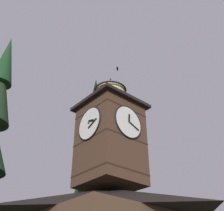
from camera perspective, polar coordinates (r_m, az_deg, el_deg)
name	(u,v)px	position (r m, az deg, el deg)	size (l,w,h in m)	color
clock_tower	(110,135)	(22.04, -0.35, -5.71)	(4.59, 4.59, 9.32)	#4C3323
pine_tree_behind	(92,201)	(24.72, -4.01, -18.20)	(6.29, 6.29, 19.99)	#473323
flying_bird_high	(117,68)	(30.72, 1.05, 7.28)	(0.54, 0.56, 0.12)	black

